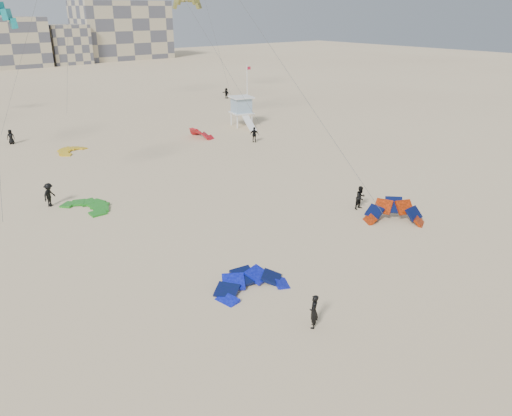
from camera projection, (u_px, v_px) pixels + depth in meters
ground at (349, 319)px, 24.15m from camera, size 320.00×320.00×0.00m
kite_ground_blue at (252, 289)px, 26.78m from camera, size 4.65×4.85×2.42m
kite_ground_orange at (393, 221)px, 35.22m from camera, size 5.70×5.70×4.04m
kite_ground_green at (87, 208)px, 37.57m from camera, size 5.01×4.86×0.65m
kite_ground_red_far at (201, 137)px, 58.17m from camera, size 3.58×3.44×3.36m
kite_ground_yellow at (72, 152)px, 52.28m from camera, size 4.65×4.70×1.02m
kitesurfer_main at (314, 312)px, 23.25m from camera, size 0.74×0.71×1.71m
kitesurfer_b at (361, 198)px, 37.13m from camera, size 0.87×0.68×1.77m
kitesurfer_c at (49, 195)px, 37.62m from camera, size 1.35×1.24×1.83m
kitesurfer_d at (254, 135)px, 55.69m from camera, size 1.01×1.02×1.73m
kitesurfer_e at (11, 137)px, 54.99m from camera, size 0.93×0.80×1.62m
kitesurfer_f at (226, 93)px, 82.97m from camera, size 0.55×1.59×1.69m
kite_fly_olive at (187, 3)px, 55.25m from camera, size 7.94×8.20×14.77m
lifeguard_tower_near at (242, 112)px, 63.09m from camera, size 3.18×5.40×3.72m
flagpole at (247, 94)px, 62.99m from camera, size 0.61×0.09×7.54m
condo_east at (122, 30)px, 145.72m from camera, size 26.00×14.00×16.00m
condo_fill_right at (67, 44)px, 133.49m from camera, size 10.00×10.00×10.00m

